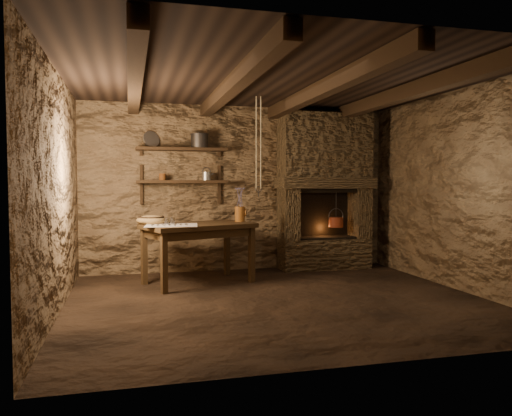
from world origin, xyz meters
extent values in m
plane|color=black|center=(0.00, 0.00, 0.00)|extent=(4.50, 4.50, 0.00)
cube|color=#493522|center=(0.00, 2.00, 1.20)|extent=(4.50, 0.04, 2.40)
cube|color=#493522|center=(0.00, -2.00, 1.20)|extent=(4.50, 0.04, 2.40)
cube|color=#493522|center=(-2.25, 0.00, 1.20)|extent=(0.04, 4.00, 2.40)
cube|color=#493522|center=(2.25, 0.00, 1.20)|extent=(0.04, 4.00, 2.40)
cube|color=black|center=(0.00, 0.00, 2.40)|extent=(4.50, 4.00, 0.04)
cube|color=black|center=(-1.50, 0.00, 2.31)|extent=(0.14, 3.95, 0.16)
cube|color=black|center=(-0.50, 0.00, 2.31)|extent=(0.14, 3.95, 0.16)
cube|color=black|center=(0.50, 0.00, 2.31)|extent=(0.14, 3.95, 0.16)
cube|color=black|center=(1.50, 0.00, 2.31)|extent=(0.14, 3.95, 0.16)
cube|color=black|center=(-0.85, 1.84, 1.30)|extent=(1.25, 0.30, 0.04)
cube|color=black|center=(-0.85, 1.84, 1.75)|extent=(1.25, 0.30, 0.04)
cube|color=#3E301F|center=(1.25, 1.77, 0.23)|extent=(1.35, 0.45, 0.45)
cube|color=#3E301F|center=(0.69, 1.77, 0.82)|extent=(0.23, 0.45, 0.75)
cube|color=#3E301F|center=(1.81, 1.77, 0.82)|extent=(0.23, 0.45, 0.75)
cube|color=#3E301F|center=(1.25, 1.74, 1.28)|extent=(1.43, 0.51, 0.16)
cube|color=#3E301F|center=(1.25, 1.77, 1.83)|extent=(1.35, 0.45, 0.94)
cube|color=black|center=(1.25, 1.96, 0.82)|extent=(0.90, 0.06, 0.75)
cube|color=#312111|center=(-0.72, 1.14, 0.74)|extent=(1.52, 1.17, 0.06)
cube|color=#312111|center=(-0.72, 1.14, 0.65)|extent=(1.37, 1.02, 0.10)
cube|color=beige|center=(-1.07, 0.93, 0.77)|extent=(0.68, 0.57, 0.01)
cylinder|color=#92531C|center=(-0.14, 1.31, 0.87)|extent=(0.13, 0.13, 0.20)
torus|color=#92531C|center=(-0.07, 1.31, 0.89)|extent=(0.02, 0.11, 0.11)
ellipsoid|color=olive|center=(-1.30, 1.24, 0.81)|extent=(0.45, 0.45, 0.13)
cylinder|color=#2C2927|center=(-0.60, 1.84, 1.86)|extent=(0.29, 0.29, 0.18)
cylinder|color=#A7A7A2|center=(-1.26, 1.94, 1.89)|extent=(0.26, 0.19, 0.23)
cylinder|color=#5D2F12|center=(-1.12, 1.84, 1.37)|extent=(0.12, 0.12, 0.09)
cylinder|color=maroon|center=(1.42, 1.72, 0.70)|extent=(0.25, 0.25, 0.15)
torus|color=#2C2927|center=(1.42, 1.72, 0.79)|extent=(0.24, 0.02, 0.24)
cylinder|color=#2C2927|center=(1.42, 1.72, 0.94)|extent=(0.01, 0.01, 0.44)
camera|label=1|loc=(-1.57, -5.17, 1.30)|focal=35.00mm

